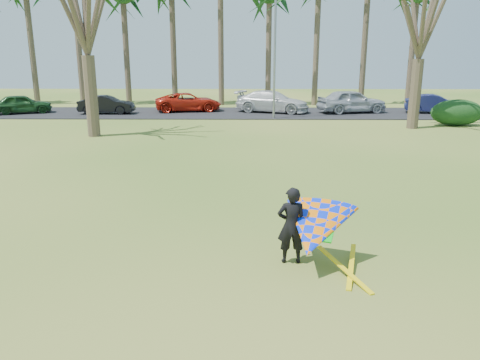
{
  "coord_description": "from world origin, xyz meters",
  "views": [
    {
      "loc": [
        0.16,
        -9.73,
        4.27
      ],
      "look_at": [
        0.0,
        2.0,
        1.1
      ],
      "focal_mm": 35.0,
      "sensor_mm": 36.0,
      "label": 1
    }
  ],
  "objects_px": {
    "car_4": "(352,101)",
    "car_0": "(22,104)",
    "car_1": "(107,105)",
    "car_5": "(434,104)",
    "kite_flyer": "(313,228)",
    "bare_tree_right": "(423,11)",
    "streetlight": "(277,51)",
    "car_2": "(188,102)",
    "car_3": "(272,102)"
  },
  "relations": [
    {
      "from": "car_2",
      "to": "streetlight",
      "type": "bearing_deg",
      "value": -133.08
    },
    {
      "from": "car_5",
      "to": "car_2",
      "type": "bearing_deg",
      "value": 103.06
    },
    {
      "from": "bare_tree_right",
      "to": "car_0",
      "type": "distance_m",
      "value": 27.57
    },
    {
      "from": "car_3",
      "to": "car_5",
      "type": "bearing_deg",
      "value": -72.82
    },
    {
      "from": "car_1",
      "to": "car_4",
      "type": "distance_m",
      "value": 17.9
    },
    {
      "from": "streetlight",
      "to": "car_2",
      "type": "xyz_separation_m",
      "value": [
        -6.39,
        3.83,
        -3.72
      ]
    },
    {
      "from": "bare_tree_right",
      "to": "car_1",
      "type": "relative_size",
      "value": 2.33
    },
    {
      "from": "bare_tree_right",
      "to": "car_5",
      "type": "bearing_deg",
      "value": 60.35
    },
    {
      "from": "car_2",
      "to": "kite_flyer",
      "type": "distance_m",
      "value": 27.25
    },
    {
      "from": "car_3",
      "to": "car_5",
      "type": "xyz_separation_m",
      "value": [
        11.79,
        -0.47,
        -0.11
      ]
    },
    {
      "from": "car_0",
      "to": "car_1",
      "type": "distance_m",
      "value": 6.21
    },
    {
      "from": "streetlight",
      "to": "kite_flyer",
      "type": "xyz_separation_m",
      "value": [
        -0.65,
        -22.81,
        -3.62
      ]
    },
    {
      "from": "car_1",
      "to": "kite_flyer",
      "type": "xyz_separation_m",
      "value": [
        11.5,
        -25.04,
        0.13
      ]
    },
    {
      "from": "car_0",
      "to": "car_4",
      "type": "bearing_deg",
      "value": -113.17
    },
    {
      "from": "car_0",
      "to": "kite_flyer",
      "type": "relative_size",
      "value": 1.69
    },
    {
      "from": "streetlight",
      "to": "car_5",
      "type": "bearing_deg",
      "value": 13.49
    },
    {
      "from": "car_1",
      "to": "car_2",
      "type": "bearing_deg",
      "value": -75.25
    },
    {
      "from": "car_0",
      "to": "car_4",
      "type": "relative_size",
      "value": 0.81
    },
    {
      "from": "kite_flyer",
      "to": "bare_tree_right",
      "type": "bearing_deg",
      "value": 65.71
    },
    {
      "from": "kite_flyer",
      "to": "car_1",
      "type": "bearing_deg",
      "value": 114.67
    },
    {
      "from": "car_4",
      "to": "car_0",
      "type": "bearing_deg",
      "value": 78.65
    },
    {
      "from": "car_0",
      "to": "car_1",
      "type": "bearing_deg",
      "value": -115.82
    },
    {
      "from": "car_4",
      "to": "kite_flyer",
      "type": "distance_m",
      "value": 26.62
    },
    {
      "from": "kite_flyer",
      "to": "car_4",
      "type": "bearing_deg",
      "value": 76.14
    },
    {
      "from": "car_1",
      "to": "car_5",
      "type": "bearing_deg",
      "value": -89.4
    },
    {
      "from": "car_0",
      "to": "car_3",
      "type": "distance_m",
      "value": 18.3
    },
    {
      "from": "car_0",
      "to": "car_3",
      "type": "height_order",
      "value": "car_3"
    },
    {
      "from": "car_2",
      "to": "car_5",
      "type": "xyz_separation_m",
      "value": [
        18.11,
        -1.02,
        -0.01
      ]
    },
    {
      "from": "bare_tree_right",
      "to": "car_0",
      "type": "bearing_deg",
      "value": 166.4
    },
    {
      "from": "streetlight",
      "to": "car_5",
      "type": "distance_m",
      "value": 12.61
    },
    {
      "from": "car_0",
      "to": "car_5",
      "type": "relative_size",
      "value": 0.98
    },
    {
      "from": "bare_tree_right",
      "to": "kite_flyer",
      "type": "distance_m",
      "value": 21.41
    },
    {
      "from": "car_4",
      "to": "bare_tree_right",
      "type": "bearing_deg",
      "value": -176.37
    },
    {
      "from": "car_4",
      "to": "car_5",
      "type": "distance_m",
      "value": 5.99
    },
    {
      "from": "bare_tree_right",
      "to": "kite_flyer",
      "type": "relative_size",
      "value": 3.86
    },
    {
      "from": "streetlight",
      "to": "car_3",
      "type": "distance_m",
      "value": 4.88
    },
    {
      "from": "car_1",
      "to": "car_5",
      "type": "xyz_separation_m",
      "value": [
        23.86,
        0.58,
        0.03
      ]
    },
    {
      "from": "car_0",
      "to": "car_4",
      "type": "distance_m",
      "value": 24.1
    },
    {
      "from": "bare_tree_right",
      "to": "kite_flyer",
      "type": "bearing_deg",
      "value": -114.29
    },
    {
      "from": "car_4",
      "to": "streetlight",
      "type": "bearing_deg",
      "value": 104.92
    },
    {
      "from": "car_0",
      "to": "car_2",
      "type": "xyz_separation_m",
      "value": [
        11.96,
        1.49,
        -0.0
      ]
    },
    {
      "from": "car_4",
      "to": "car_5",
      "type": "xyz_separation_m",
      "value": [
        5.98,
        -0.23,
        -0.17
      ]
    },
    {
      "from": "car_5",
      "to": "kite_flyer",
      "type": "bearing_deg",
      "value": 170.53
    },
    {
      "from": "car_5",
      "to": "car_4",
      "type": "bearing_deg",
      "value": 104.07
    },
    {
      "from": "car_2",
      "to": "car_5",
      "type": "height_order",
      "value": "car_2"
    },
    {
      "from": "car_3",
      "to": "car_2",
      "type": "bearing_deg",
      "value": 104.42
    },
    {
      "from": "car_1",
      "to": "car_3",
      "type": "height_order",
      "value": "car_3"
    },
    {
      "from": "car_0",
      "to": "car_1",
      "type": "relative_size",
      "value": 1.02
    },
    {
      "from": "car_0",
      "to": "kite_flyer",
      "type": "bearing_deg",
      "value": -169.69
    },
    {
      "from": "streetlight",
      "to": "car_4",
      "type": "relative_size",
      "value": 1.61
    }
  ]
}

